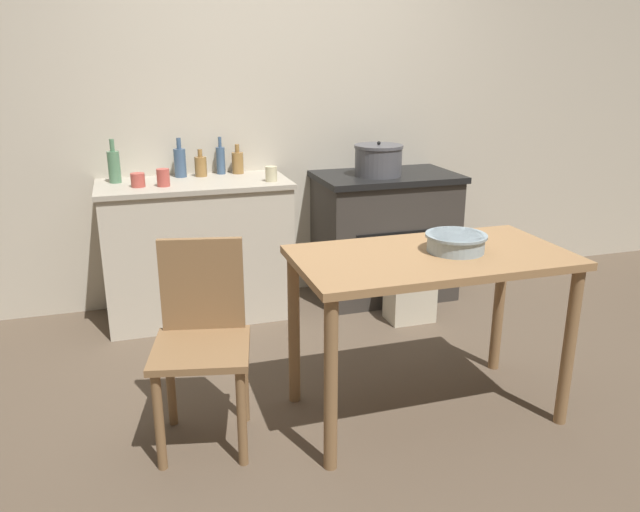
{
  "coord_description": "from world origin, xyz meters",
  "views": [
    {
      "loc": [
        -0.97,
        -2.58,
        1.61
      ],
      "look_at": [
        0.0,
        0.52,
        0.57
      ],
      "focal_mm": 35.0,
      "sensor_mm": 36.0,
      "label": 1
    }
  ],
  "objects_px": {
    "stove": "(384,235)",
    "work_table": "(430,279)",
    "mixing_bowl_large": "(456,242)",
    "bottle_center_left": "(221,160)",
    "cup_mid_right": "(271,174)",
    "flour_sack": "(410,295)",
    "cup_center_right": "(138,180)",
    "bottle_left": "(114,166)",
    "bottle_far_left": "(238,162)",
    "bottle_center": "(180,162)",
    "chair": "(202,336)",
    "stock_pot": "(378,160)",
    "cup_right": "(163,178)",
    "bottle_mid_left": "(201,166)"
  },
  "relations": [
    {
      "from": "bottle_center_left",
      "to": "cup_center_right",
      "type": "distance_m",
      "value": 0.61
    },
    {
      "from": "stock_pot",
      "to": "cup_center_right",
      "type": "xyz_separation_m",
      "value": [
        -1.53,
        -0.01,
        -0.04
      ]
    },
    {
      "from": "flour_sack",
      "to": "stock_pot",
      "type": "distance_m",
      "value": 0.91
    },
    {
      "from": "stove",
      "to": "work_table",
      "type": "bearing_deg",
      "value": -105.7
    },
    {
      "from": "stove",
      "to": "bottle_center",
      "type": "relative_size",
      "value": 3.8
    },
    {
      "from": "stock_pot",
      "to": "mixing_bowl_large",
      "type": "distance_m",
      "value": 1.47
    },
    {
      "from": "flour_sack",
      "to": "stove",
      "type": "bearing_deg",
      "value": 87.79
    },
    {
      "from": "bottle_center_left",
      "to": "chair",
      "type": "bearing_deg",
      "value": -102.29
    },
    {
      "from": "flour_sack",
      "to": "cup_mid_right",
      "type": "height_order",
      "value": "cup_mid_right"
    },
    {
      "from": "mixing_bowl_large",
      "to": "bottle_center_left",
      "type": "height_order",
      "value": "bottle_center_left"
    },
    {
      "from": "cup_mid_right",
      "to": "chair",
      "type": "bearing_deg",
      "value": -115.75
    },
    {
      "from": "stove",
      "to": "cup_mid_right",
      "type": "height_order",
      "value": "cup_mid_right"
    },
    {
      "from": "bottle_far_left",
      "to": "bottle_left",
      "type": "distance_m",
      "value": 0.78
    },
    {
      "from": "chair",
      "to": "stove",
      "type": "bearing_deg",
      "value": 56.26
    },
    {
      "from": "work_table",
      "to": "cup_center_right",
      "type": "height_order",
      "value": "cup_center_right"
    },
    {
      "from": "flour_sack",
      "to": "bottle_left",
      "type": "xyz_separation_m",
      "value": [
        -1.72,
        0.6,
        0.81
      ]
    },
    {
      "from": "work_table",
      "to": "stove",
      "type": "bearing_deg",
      "value": 74.3
    },
    {
      "from": "cup_right",
      "to": "bottle_mid_left",
      "type": "bearing_deg",
      "value": 46.03
    },
    {
      "from": "bottle_mid_left",
      "to": "work_table",
      "type": "bearing_deg",
      "value": -64.57
    },
    {
      "from": "bottle_left",
      "to": "bottle_center",
      "type": "xyz_separation_m",
      "value": [
        0.4,
        0.07,
        -0.01
      ]
    },
    {
      "from": "work_table",
      "to": "stock_pot",
      "type": "distance_m",
      "value": 1.52
    },
    {
      "from": "cup_mid_right",
      "to": "cup_right",
      "type": "xyz_separation_m",
      "value": [
        -0.64,
        0.04,
        0.01
      ]
    },
    {
      "from": "flour_sack",
      "to": "cup_center_right",
      "type": "distance_m",
      "value": 1.81
    },
    {
      "from": "bottle_left",
      "to": "bottle_mid_left",
      "type": "relative_size",
      "value": 1.53
    },
    {
      "from": "chair",
      "to": "bottle_center_left",
      "type": "xyz_separation_m",
      "value": [
        0.35,
        1.6,
        0.5
      ]
    },
    {
      "from": "mixing_bowl_large",
      "to": "bottle_center",
      "type": "height_order",
      "value": "bottle_center"
    },
    {
      "from": "work_table",
      "to": "mixing_bowl_large",
      "type": "height_order",
      "value": "mixing_bowl_large"
    },
    {
      "from": "bottle_center",
      "to": "chair",
      "type": "bearing_deg",
      "value": -93.14
    },
    {
      "from": "bottle_center_left",
      "to": "bottle_left",
      "type": "bearing_deg",
      "value": -170.81
    },
    {
      "from": "work_table",
      "to": "chair",
      "type": "xyz_separation_m",
      "value": [
        -1.01,
        0.11,
        -0.19
      ]
    },
    {
      "from": "work_table",
      "to": "stock_pot",
      "type": "relative_size",
      "value": 3.79
    },
    {
      "from": "stove",
      "to": "flour_sack",
      "type": "distance_m",
      "value": 0.55
    },
    {
      "from": "cup_right",
      "to": "flour_sack",
      "type": "bearing_deg",
      "value": -15.34
    },
    {
      "from": "stove",
      "to": "cup_mid_right",
      "type": "distance_m",
      "value": 0.97
    },
    {
      "from": "bottle_far_left",
      "to": "cup_mid_right",
      "type": "relative_size",
      "value": 2.07
    },
    {
      "from": "mixing_bowl_large",
      "to": "cup_center_right",
      "type": "bearing_deg",
      "value": 132.35
    },
    {
      "from": "work_table",
      "to": "chair",
      "type": "height_order",
      "value": "chair"
    },
    {
      "from": "mixing_bowl_large",
      "to": "cup_mid_right",
      "type": "distance_m",
      "value": 1.47
    },
    {
      "from": "flour_sack",
      "to": "bottle_center",
      "type": "distance_m",
      "value": 1.69
    },
    {
      "from": "flour_sack",
      "to": "bottle_center_left",
      "type": "xyz_separation_m",
      "value": [
        -1.06,
        0.71,
        0.81
      ]
    },
    {
      "from": "flour_sack",
      "to": "mixing_bowl_large",
      "type": "xyz_separation_m",
      "value": [
        -0.29,
        -1.01,
        0.66
      ]
    },
    {
      "from": "work_table",
      "to": "bottle_center",
      "type": "relative_size",
      "value": 4.9
    },
    {
      "from": "bottle_left",
      "to": "bottle_far_left",
      "type": "bearing_deg",
      "value": 6.59
    },
    {
      "from": "bottle_far_left",
      "to": "cup_right",
      "type": "xyz_separation_m",
      "value": [
        -0.5,
        -0.29,
        -0.02
      ]
    },
    {
      "from": "bottle_far_left",
      "to": "bottle_mid_left",
      "type": "bearing_deg",
      "value": -172.88
    },
    {
      "from": "bottle_center",
      "to": "flour_sack",
      "type": "bearing_deg",
      "value": -26.99
    },
    {
      "from": "stove",
      "to": "cup_right",
      "type": "height_order",
      "value": "cup_right"
    },
    {
      "from": "chair",
      "to": "bottle_mid_left",
      "type": "height_order",
      "value": "bottle_mid_left"
    },
    {
      "from": "stove",
      "to": "work_table",
      "type": "xyz_separation_m",
      "value": [
        -0.42,
        -1.49,
        0.24
      ]
    },
    {
      "from": "work_table",
      "to": "mixing_bowl_large",
      "type": "relative_size",
      "value": 4.45
    }
  ]
}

